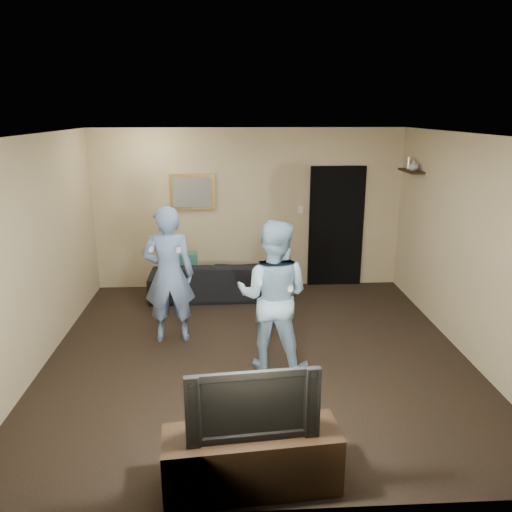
{
  "coord_description": "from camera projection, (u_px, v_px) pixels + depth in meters",
  "views": [
    {
      "loc": [
        -0.32,
        -5.51,
        2.84
      ],
      "look_at": [
        -0.0,
        0.3,
        1.15
      ],
      "focal_mm": 35.0,
      "sensor_mm": 36.0,
      "label": 1
    }
  ],
  "objects": [
    {
      "name": "ground",
      "position": [
        257.0,
        353.0,
        6.09
      ],
      "size": [
        5.0,
        5.0,
        0.0
      ],
      "primitive_type": "plane",
      "color": "black",
      "rests_on": "ground"
    },
    {
      "name": "ceiling",
      "position": [
        258.0,
        135.0,
        5.36
      ],
      "size": [
        5.0,
        5.0,
        0.04
      ],
      "primitive_type": "cube",
      "color": "silver",
      "rests_on": "wall_back"
    },
    {
      "name": "wall_back",
      "position": [
        249.0,
        210.0,
        8.12
      ],
      "size": [
        5.0,
        0.04,
        2.6
      ],
      "primitive_type": "cube",
      "color": "tan",
      "rests_on": "ground"
    },
    {
      "name": "wall_front",
      "position": [
        279.0,
        351.0,
        3.33
      ],
      "size": [
        5.0,
        0.04,
        2.6
      ],
      "primitive_type": "cube",
      "color": "tan",
      "rests_on": "ground"
    },
    {
      "name": "wall_left",
      "position": [
        35.0,
        254.0,
        5.59
      ],
      "size": [
        0.04,
        5.0,
        2.6
      ],
      "primitive_type": "cube",
      "color": "tan",
      "rests_on": "ground"
    },
    {
      "name": "wall_right",
      "position": [
        469.0,
        248.0,
        5.86
      ],
      "size": [
        0.04,
        5.0,
        2.6
      ],
      "primitive_type": "cube",
      "color": "tan",
      "rests_on": "ground"
    },
    {
      "name": "sofa",
      "position": [
        214.0,
        279.0,
        7.88
      ],
      "size": [
        2.01,
        0.8,
        0.59
      ],
      "primitive_type": "imported",
      "rotation": [
        0.0,
        0.0,
        3.15
      ],
      "color": "black",
      "rests_on": "ground"
    },
    {
      "name": "throw_pillow",
      "position": [
        183.0,
        268.0,
        7.81
      ],
      "size": [
        0.49,
        0.18,
        0.48
      ],
      "primitive_type": "cube",
      "rotation": [
        0.0,
        0.0,
        0.06
      ],
      "color": "#1B5142",
      "rests_on": "sofa"
    },
    {
      "name": "painting_frame",
      "position": [
        192.0,
        192.0,
        7.97
      ],
      "size": [
        0.72,
        0.05,
        0.57
      ],
      "primitive_type": "cube",
      "color": "olive",
      "rests_on": "wall_back"
    },
    {
      "name": "painting_canvas",
      "position": [
        192.0,
        192.0,
        7.94
      ],
      "size": [
        0.62,
        0.01,
        0.47
      ],
      "primitive_type": "cube",
      "color": "slate",
      "rests_on": "painting_frame"
    },
    {
      "name": "doorway",
      "position": [
        336.0,
        227.0,
        8.26
      ],
      "size": [
        0.9,
        0.06,
        2.0
      ],
      "primitive_type": "cube",
      "color": "black",
      "rests_on": "ground"
    },
    {
      "name": "light_switch",
      "position": [
        301.0,
        209.0,
        8.15
      ],
      "size": [
        0.08,
        0.02,
        0.12
      ],
      "primitive_type": "cube",
      "color": "silver",
      "rests_on": "wall_back"
    },
    {
      "name": "wall_shelf",
      "position": [
        411.0,
        171.0,
        7.39
      ],
      "size": [
        0.2,
        0.6,
        0.03
      ],
      "primitive_type": "cube",
      "color": "black",
      "rests_on": "wall_right"
    },
    {
      "name": "shelf_vase",
      "position": [
        414.0,
        165.0,
        7.29
      ],
      "size": [
        0.18,
        0.18,
        0.15
      ],
      "primitive_type": "imported",
      "rotation": [
        0.0,
        0.0,
        -0.26
      ],
      "color": "#B3B3B8",
      "rests_on": "wall_shelf"
    },
    {
      "name": "shelf_figurine",
      "position": [
        409.0,
        163.0,
        7.48
      ],
      "size": [
        0.06,
        0.06,
        0.18
      ],
      "primitive_type": "cylinder",
      "color": "silver",
      "rests_on": "wall_shelf"
    },
    {
      "name": "tv_console",
      "position": [
        252.0,
        460.0,
        3.86
      ],
      "size": [
        1.39,
        0.56,
        0.48
      ],
      "primitive_type": "cube",
      "rotation": [
        0.0,
        0.0,
        0.09
      ],
      "color": "black",
      "rests_on": "ground"
    },
    {
      "name": "television",
      "position": [
        252.0,
        400.0,
        3.71
      ],
      "size": [
        1.0,
        0.22,
        0.57
      ],
      "primitive_type": "imported",
      "rotation": [
        0.0,
        0.0,
        0.09
      ],
      "color": "black",
      "rests_on": "tv_console"
    },
    {
      "name": "wii_player_left",
      "position": [
        169.0,
        275.0,
        6.23
      ],
      "size": [
        0.66,
        0.51,
        1.75
      ],
      "color": "#6F8CC1",
      "rests_on": "ground"
    },
    {
      "name": "wii_player_right",
      "position": [
        273.0,
        296.0,
        5.53
      ],
      "size": [
        1.0,
        0.87,
        1.73
      ],
      "color": "#9CC5E3",
      "rests_on": "ground"
    }
  ]
}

